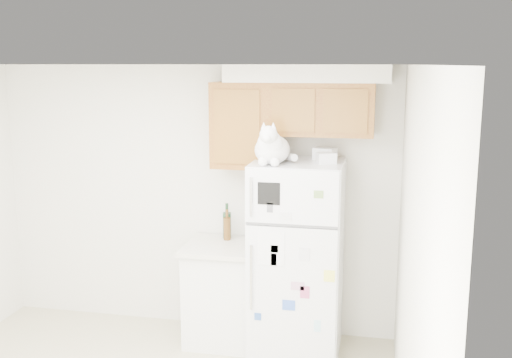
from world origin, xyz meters
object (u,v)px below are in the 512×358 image
(cat, at_px, (272,148))
(bottle_amber, at_px, (227,225))
(storage_box_back, at_px, (325,154))
(bottle_green, at_px, (227,221))
(refrigerator, at_px, (297,259))
(base_counter, at_px, (222,292))
(storage_box_front, at_px, (326,158))

(cat, bearing_deg, bottle_amber, 141.97)
(cat, relative_size, bottle_amber, 1.81)
(storage_box_back, distance_m, bottle_green, 1.12)
(refrigerator, distance_m, bottle_green, 0.77)
(bottle_amber, bearing_deg, bottle_green, 104.71)
(base_counter, xyz_separation_m, cat, (0.49, -0.24, 1.37))
(base_counter, relative_size, bottle_green, 2.79)
(cat, bearing_deg, bottle_green, 138.98)
(storage_box_back, bearing_deg, base_counter, -157.03)
(bottle_amber, bearing_deg, storage_box_back, -2.60)
(cat, height_order, storage_box_back, cat)
(refrigerator, distance_m, base_counter, 0.79)
(refrigerator, bearing_deg, storage_box_back, 39.59)
(cat, xyz_separation_m, bottle_amber, (-0.48, 0.37, -0.77))
(base_counter, distance_m, storage_box_front, 1.59)
(base_counter, distance_m, bottle_green, 0.65)
(storage_box_front, bearing_deg, storage_box_back, 77.67)
(storage_box_front, relative_size, bottle_amber, 0.53)
(cat, distance_m, bottle_green, 1.00)
(base_counter, height_order, bottle_green, bottle_green)
(refrigerator, relative_size, cat, 3.32)
(refrigerator, bearing_deg, bottle_amber, 162.76)
(bottle_amber, bearing_deg, refrigerator, -17.24)
(base_counter, relative_size, bottle_amber, 3.24)
(base_counter, height_order, cat, cat)
(storage_box_front, height_order, bottle_green, storage_box_front)
(storage_box_back, xyz_separation_m, storage_box_front, (0.03, -0.21, -0.01))
(refrigerator, relative_size, bottle_amber, 5.99)
(refrigerator, relative_size, base_counter, 1.85)
(cat, xyz_separation_m, storage_box_front, (0.43, 0.13, -0.09))
(storage_box_back, relative_size, bottle_amber, 0.63)
(storage_box_back, distance_m, storage_box_front, 0.21)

